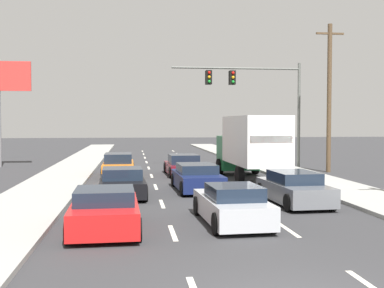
# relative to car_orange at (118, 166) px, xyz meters

# --- Properties ---
(ground_plane) EXTENTS (140.00, 140.00, 0.00)m
(ground_plane) POSITION_rel_car_orange_xyz_m (3.64, 4.13, -0.63)
(ground_plane) COLOR #333335
(sidewalk_right) EXTENTS (3.13, 80.00, 0.14)m
(sidewalk_right) POSITION_rel_car_orange_xyz_m (10.45, -0.87, -0.56)
(sidewalk_right) COLOR #9E9E99
(sidewalk_right) RESTS_ON ground_plane
(sidewalk_left) EXTENTS (3.13, 80.00, 0.14)m
(sidewalk_left) POSITION_rel_car_orange_xyz_m (-3.18, -0.87, -0.56)
(sidewalk_left) COLOR #9E9E99
(sidewalk_left) RESTS_ON ground_plane
(lane_markings) EXTENTS (3.54, 52.00, 0.01)m
(lane_markings) POSITION_rel_car_orange_xyz_m (3.64, 0.05, -0.62)
(lane_markings) COLOR silver
(lane_markings) RESTS_ON ground_plane
(car_orange) EXTENTS (1.87, 4.62, 1.37)m
(car_orange) POSITION_rel_car_orange_xyz_m (0.00, 0.00, 0.00)
(car_orange) COLOR orange
(car_orange) RESTS_ON ground_plane
(car_black) EXTENTS (2.08, 4.08, 1.23)m
(car_black) POSITION_rel_car_orange_xyz_m (0.38, -7.92, -0.06)
(car_black) COLOR black
(car_black) RESTS_ON ground_plane
(car_red) EXTENTS (2.09, 4.09, 1.25)m
(car_red) POSITION_rel_car_orange_xyz_m (0.00, -14.45, -0.04)
(car_red) COLOR red
(car_red) RESTS_ON ground_plane
(car_maroon) EXTENTS (2.11, 4.22, 1.26)m
(car_maroon) POSITION_rel_car_orange_xyz_m (3.83, 0.21, -0.05)
(car_maroon) COLOR maroon
(car_maroon) RESTS_ON ground_plane
(car_navy) EXTENTS (2.13, 4.40, 1.23)m
(car_navy) POSITION_rel_car_orange_xyz_m (3.78, -6.44, -0.04)
(car_navy) COLOR #141E4C
(car_navy) RESTS_ON ground_plane
(car_silver) EXTENTS (1.97, 4.21, 1.23)m
(car_silver) POSITION_rel_car_orange_xyz_m (3.88, -13.89, -0.06)
(car_silver) COLOR #B7BABF
(car_silver) RESTS_ON ground_plane
(box_truck) EXTENTS (2.67, 7.69, 3.50)m
(box_truck) POSITION_rel_car_orange_xyz_m (7.26, -2.70, 1.37)
(box_truck) COLOR white
(box_truck) RESTS_ON ground_plane
(car_gray) EXTENTS (1.99, 4.35, 1.26)m
(car_gray) POSITION_rel_car_orange_xyz_m (7.02, -10.57, -0.04)
(car_gray) COLOR slate
(car_gray) RESTS_ON ground_plane
(traffic_signal_mast) EXTENTS (9.04, 0.69, 7.31)m
(traffic_signal_mast) POSITION_rel_car_orange_xyz_m (8.77, 4.18, 4.92)
(traffic_signal_mast) COLOR #595B56
(traffic_signal_mast) RESTS_ON ground_plane
(utility_pole_mid) EXTENTS (1.80, 0.28, 9.35)m
(utility_pole_mid) POSITION_rel_car_orange_xyz_m (13.19, 0.81, 4.19)
(utility_pole_mid) COLOR brown
(utility_pole_mid) RESTS_ON ground_plane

